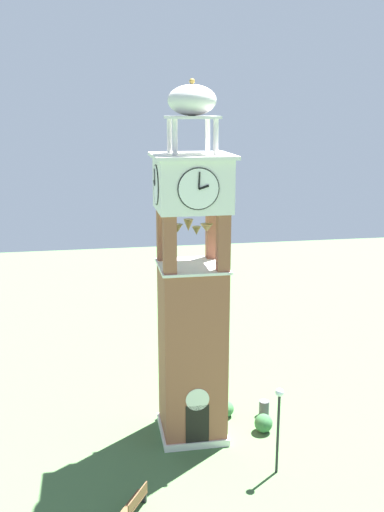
{
  "coord_description": "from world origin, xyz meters",
  "views": [
    {
      "loc": [
        -4.36,
        -25.12,
        15.5
      ],
      "look_at": [
        0.0,
        0.0,
        9.01
      ],
      "focal_mm": 40.42,
      "sensor_mm": 36.0,
      "label": 1
    }
  ],
  "objects_px": {
    "park_bench": "(135,502)",
    "trash_bin": "(264,408)",
    "clock_tower": "(192,300)",
    "lamp_post": "(279,415)"
  },
  "relations": [
    {
      "from": "park_bench",
      "to": "trash_bin",
      "type": "relative_size",
      "value": 1.99
    },
    {
      "from": "clock_tower",
      "to": "park_bench",
      "type": "distance_m",
      "value": 9.02
    },
    {
      "from": "park_bench",
      "to": "lamp_post",
      "type": "bearing_deg",
      "value": 14.1
    },
    {
      "from": "lamp_post",
      "to": "trash_bin",
      "type": "xyz_separation_m",
      "value": [
        0.88,
        4.83,
        -2.39
      ]
    },
    {
      "from": "clock_tower",
      "to": "lamp_post",
      "type": "height_order",
      "value": "clock_tower"
    },
    {
      "from": "park_bench",
      "to": "lamp_post",
      "type": "xyz_separation_m",
      "value": [
        6.33,
        1.59,
        2.31
      ]
    },
    {
      "from": "clock_tower",
      "to": "trash_bin",
      "type": "height_order",
      "value": "clock_tower"
    },
    {
      "from": "park_bench",
      "to": "trash_bin",
      "type": "height_order",
      "value": "park_bench"
    },
    {
      "from": "clock_tower",
      "to": "park_bench",
      "type": "bearing_deg",
      "value": -120.65
    },
    {
      "from": "park_bench",
      "to": "trash_bin",
      "type": "distance_m",
      "value": 9.65
    }
  ]
}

